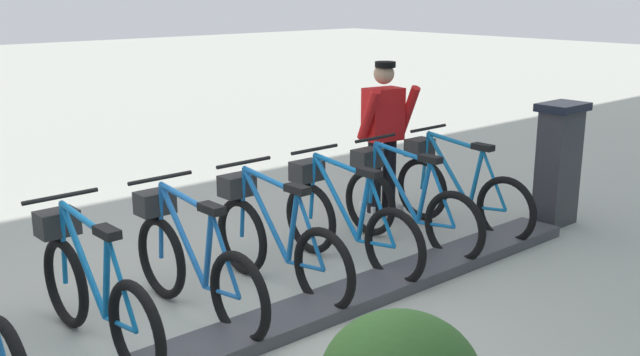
# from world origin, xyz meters

# --- Properties ---
(ground_plane) EXTENTS (60.00, 60.00, 0.00)m
(ground_plane) POSITION_xyz_m (0.00, 0.00, 0.00)
(ground_plane) COLOR #B0B2A5
(dock_rail_base) EXTENTS (0.44, 7.81, 0.10)m
(dock_rail_base) POSITION_xyz_m (0.00, 0.00, 0.05)
(dock_rail_base) COLOR #47474C
(dock_rail_base) RESTS_ON ground
(payment_kiosk) EXTENTS (0.36, 0.52, 1.28)m
(payment_kiosk) POSITION_xyz_m (0.05, -4.23, 0.67)
(payment_kiosk) COLOR #38383D
(payment_kiosk) RESTS_ON ground
(bike_docked_0) EXTENTS (1.72, 0.54, 1.02)m
(bike_docked_0) POSITION_xyz_m (0.62, -3.30, 0.43)
(bike_docked_0) COLOR black
(bike_docked_0) RESTS_ON ground
(bike_docked_1) EXTENTS (1.72, 0.54, 1.02)m
(bike_docked_1) POSITION_xyz_m (0.62, -2.52, 0.43)
(bike_docked_1) COLOR black
(bike_docked_1) RESTS_ON ground
(bike_docked_2) EXTENTS (1.72, 0.54, 1.02)m
(bike_docked_2) POSITION_xyz_m (0.62, -1.75, 0.43)
(bike_docked_2) COLOR black
(bike_docked_2) RESTS_ON ground
(bike_docked_3) EXTENTS (1.72, 0.54, 1.02)m
(bike_docked_3) POSITION_xyz_m (0.62, -0.97, 0.43)
(bike_docked_3) COLOR black
(bike_docked_3) RESTS_ON ground
(bike_docked_4) EXTENTS (1.72, 0.54, 1.02)m
(bike_docked_4) POSITION_xyz_m (0.62, -0.19, 0.43)
(bike_docked_4) COLOR black
(bike_docked_4) RESTS_ON ground
(bike_docked_5) EXTENTS (1.72, 0.54, 1.02)m
(bike_docked_5) POSITION_xyz_m (0.62, 0.59, 0.43)
(bike_docked_5) COLOR black
(bike_docked_5) RESTS_ON ground
(worker_near_rack) EXTENTS (0.53, 0.67, 1.66)m
(worker_near_rack) POSITION_xyz_m (1.52, -3.15, 0.91)
(worker_near_rack) COLOR white
(worker_near_rack) RESTS_ON ground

